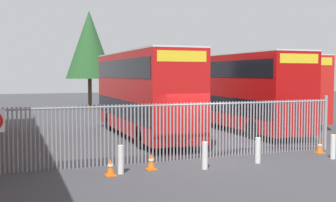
% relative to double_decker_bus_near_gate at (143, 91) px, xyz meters
% --- Properties ---
extents(ground_plane, '(100.00, 100.00, 0.00)m').
position_rel_double_decker_bus_near_gate_xyz_m(ground_plane, '(0.57, 1.77, -2.42)').
color(ground_plane, '#3D3D42').
extents(palisade_fence, '(13.68, 0.14, 2.35)m').
position_rel_double_decker_bus_near_gate_xyz_m(palisade_fence, '(-0.33, -6.23, -1.24)').
color(palisade_fence, gray).
rests_on(palisade_fence, ground).
extents(double_decker_bus_near_gate, '(2.54, 10.81, 4.42)m').
position_rel_double_decker_bus_near_gate_xyz_m(double_decker_bus_near_gate, '(0.00, 0.00, 0.00)').
color(double_decker_bus_near_gate, red).
rests_on(double_decker_bus_near_gate, ground).
extents(double_decker_bus_behind_fence_left, '(2.54, 10.81, 4.42)m').
position_rel_double_decker_bus_near_gate_xyz_m(double_decker_bus_behind_fence_left, '(6.06, 0.55, 0.00)').
color(double_decker_bus_behind_fence_left, '#B70C0C').
rests_on(double_decker_bus_behind_fence_left, ground).
extents(double_decker_bus_behind_fence_right, '(2.54, 10.81, 4.42)m').
position_rel_double_decker_bus_near_gate_xyz_m(double_decker_bus_behind_fence_right, '(9.77, 3.79, 0.00)').
color(double_decker_bus_behind_fence_right, red).
rests_on(double_decker_bus_behind_fence_right, ground).
extents(bollard_near_left, '(0.20, 0.20, 0.95)m').
position_rel_double_decker_bus_near_gate_xyz_m(bollard_near_left, '(-3.08, -7.58, -1.95)').
color(bollard_near_left, silver).
rests_on(bollard_near_left, ground).
extents(bollard_center_front, '(0.20, 0.20, 0.95)m').
position_rel_double_decker_bus_near_gate_xyz_m(bollard_center_front, '(-0.19, -7.94, -1.95)').
color(bollard_center_front, silver).
rests_on(bollard_center_front, ground).
extents(bollard_near_right, '(0.20, 0.20, 0.95)m').
position_rel_double_decker_bus_near_gate_xyz_m(bollard_near_right, '(2.08, -7.72, -1.95)').
color(bollard_near_right, silver).
rests_on(bollard_near_right, ground).
extents(bollard_far_right, '(0.20, 0.20, 0.95)m').
position_rel_double_decker_bus_near_gate_xyz_m(bollard_far_right, '(5.22, -8.08, -1.95)').
color(bollard_far_right, silver).
rests_on(bollard_far_right, ground).
extents(traffic_cone_by_gate, '(0.34, 0.34, 0.59)m').
position_rel_double_decker_bus_near_gate_xyz_m(traffic_cone_by_gate, '(5.54, -6.96, -2.13)').
color(traffic_cone_by_gate, orange).
rests_on(traffic_cone_by_gate, ground).
extents(traffic_cone_mid_forecourt, '(0.34, 0.34, 0.59)m').
position_rel_double_decker_bus_near_gate_xyz_m(traffic_cone_mid_forecourt, '(-1.96, -7.37, -2.13)').
color(traffic_cone_mid_forecourt, orange).
rests_on(traffic_cone_mid_forecourt, ground).
extents(traffic_cone_near_kerb, '(0.34, 0.34, 0.59)m').
position_rel_double_decker_bus_near_gate_xyz_m(traffic_cone_near_kerb, '(-3.46, -7.73, -2.13)').
color(traffic_cone_near_kerb, orange).
rests_on(traffic_cone_near_kerb, ground).
extents(tree_tall_back, '(4.46, 4.46, 9.21)m').
position_rel_double_decker_bus_near_gate_xyz_m(tree_tall_back, '(0.54, 18.97, 3.59)').
color(tree_tall_back, '#4C3823').
rests_on(tree_tall_back, ground).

